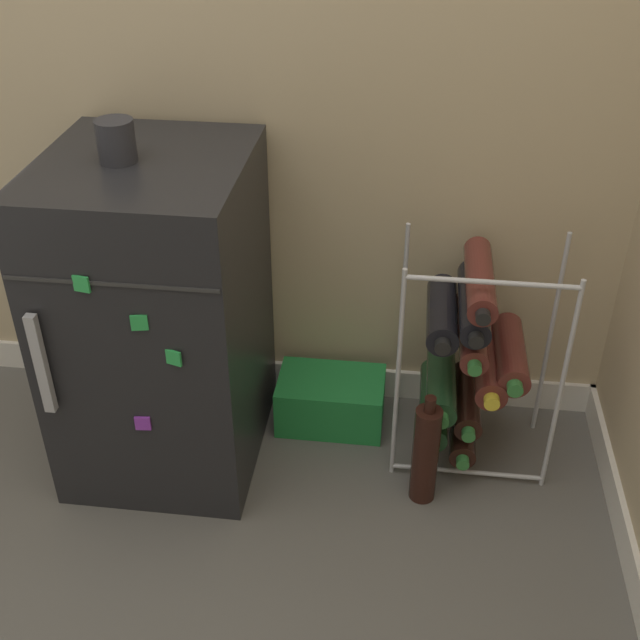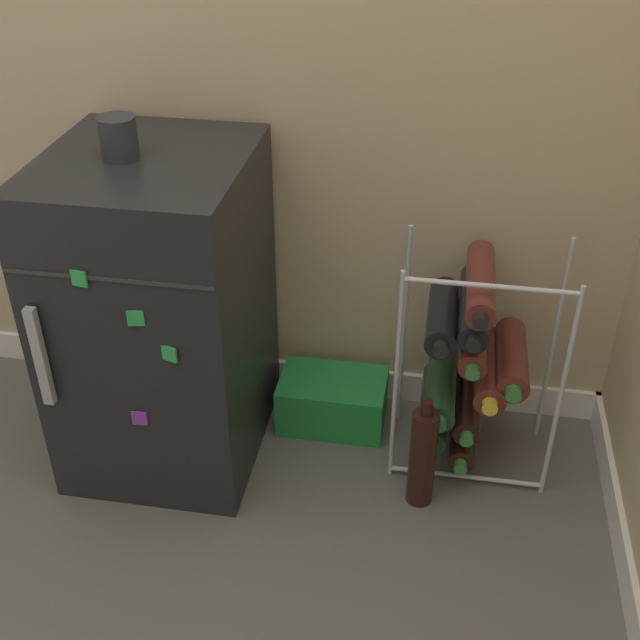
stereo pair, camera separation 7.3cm
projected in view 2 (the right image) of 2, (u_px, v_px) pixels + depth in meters
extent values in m
plane|color=#56544F|center=(239.00, 539.00, 1.92)|extent=(14.00, 14.00, 0.00)
cube|color=silver|center=(289.00, 374.00, 2.39)|extent=(6.78, 0.01, 0.09)
cube|color=black|center=(162.00, 313.00, 1.99)|extent=(0.47, 0.52, 0.82)
cube|color=#2D2D2D|center=(107.00, 279.00, 1.64)|extent=(0.46, 0.00, 0.01)
cube|color=#9E9EA3|center=(40.00, 357.00, 1.77)|extent=(0.02, 0.02, 0.25)
cube|color=green|center=(79.00, 279.00, 1.65)|extent=(0.04, 0.01, 0.04)
cube|color=purple|center=(140.00, 418.00, 1.84)|extent=(0.04, 0.01, 0.04)
cube|color=green|center=(169.00, 354.00, 1.72)|extent=(0.04, 0.02, 0.04)
cube|color=green|center=(136.00, 318.00, 1.68)|extent=(0.04, 0.01, 0.04)
cylinder|color=#B2B2B7|center=(396.00, 381.00, 1.93)|extent=(0.01, 0.01, 0.61)
cylinder|color=#B2B2B7|center=(560.00, 398.00, 1.88)|extent=(0.01, 0.01, 0.61)
cylinder|color=#B2B2B7|center=(404.00, 329.00, 2.12)|extent=(0.01, 0.01, 0.61)
cylinder|color=#B2B2B7|center=(553.00, 344.00, 2.06)|extent=(0.01, 0.01, 0.61)
cylinder|color=#B2B2B7|center=(465.00, 476.00, 2.06)|extent=(0.39, 0.01, 0.01)
cylinder|color=#B2B2B7|center=(491.00, 286.00, 1.75)|extent=(0.39, 0.01, 0.01)
cylinder|color=black|center=(462.00, 427.00, 2.12)|extent=(0.07, 0.28, 0.07)
cylinder|color=#2D7033|center=(461.00, 467.00, 1.99)|extent=(0.03, 0.02, 0.03)
cylinder|color=#19381E|center=(434.00, 407.00, 2.10)|extent=(0.07, 0.30, 0.07)
cylinder|color=#2D7033|center=(430.00, 449.00, 1.96)|extent=(0.03, 0.02, 0.03)
cylinder|color=black|center=(468.00, 403.00, 2.08)|extent=(0.07, 0.25, 0.07)
cylinder|color=#2D7033|center=(467.00, 439.00, 1.96)|extent=(0.03, 0.02, 0.03)
cylinder|color=#19381E|center=(442.00, 383.00, 2.05)|extent=(0.08, 0.30, 0.08)
cylinder|color=#2D7033|center=(439.00, 424.00, 1.92)|extent=(0.04, 0.02, 0.04)
cylinder|color=#56231E|center=(489.00, 369.00, 2.01)|extent=(0.08, 0.27, 0.08)
cylinder|color=gold|center=(490.00, 407.00, 1.88)|extent=(0.04, 0.02, 0.04)
cylinder|color=#56231E|center=(512.00, 358.00, 1.98)|extent=(0.08, 0.26, 0.08)
cylinder|color=#2D7033|center=(513.00, 394.00, 1.86)|extent=(0.04, 0.02, 0.04)
cylinder|color=#56231E|center=(473.00, 334.00, 1.96)|extent=(0.07, 0.29, 0.07)
cylinder|color=#2D7033|center=(472.00, 372.00, 1.83)|extent=(0.03, 0.02, 0.03)
cylinder|color=black|center=(443.00, 317.00, 1.94)|extent=(0.08, 0.26, 0.08)
cylinder|color=black|center=(440.00, 350.00, 1.83)|extent=(0.04, 0.02, 0.04)
cylinder|color=black|center=(474.00, 306.00, 1.91)|extent=(0.07, 0.30, 0.07)
cylinder|color=black|center=(474.00, 344.00, 1.78)|extent=(0.03, 0.02, 0.03)
cylinder|color=#56231E|center=(481.00, 283.00, 1.88)|extent=(0.07, 0.31, 0.07)
cylinder|color=black|center=(481.00, 321.00, 1.74)|extent=(0.03, 0.02, 0.03)
cube|color=#1E7F38|center=(333.00, 401.00, 2.24)|extent=(0.29, 0.19, 0.14)
cylinder|color=#28282D|center=(118.00, 138.00, 1.74)|extent=(0.08, 0.08, 0.09)
cylinder|color=black|center=(422.00, 458.00, 1.95)|extent=(0.07, 0.07, 0.28)
cylinder|color=black|center=(427.00, 408.00, 1.86)|extent=(0.03, 0.03, 0.04)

